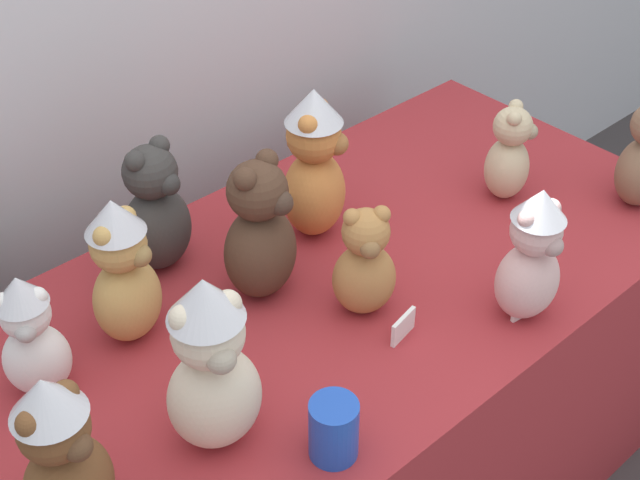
% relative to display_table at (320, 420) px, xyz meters
% --- Properties ---
extents(display_table, '(1.71, 0.82, 0.78)m').
position_rel_display_table_xyz_m(display_table, '(0.00, 0.00, 0.00)').
color(display_table, maroon).
rests_on(display_table, ground_plane).
extents(teddy_bear_blush, '(0.14, 0.12, 0.28)m').
position_rel_display_table_xyz_m(teddy_bear_blush, '(0.24, -0.31, 0.53)').
color(teddy_bear_blush, beige).
rests_on(teddy_bear_blush, display_table).
extents(teddy_bear_chestnut, '(0.16, 0.15, 0.30)m').
position_rel_display_table_xyz_m(teddy_bear_chestnut, '(-0.62, -0.15, 0.54)').
color(teddy_bear_chestnut, brown).
rests_on(teddy_bear_chestnut, display_table).
extents(teddy_bear_honey, '(0.17, 0.16, 0.30)m').
position_rel_display_table_xyz_m(teddy_bear_honey, '(-0.34, 0.14, 0.53)').
color(teddy_bear_honey, tan).
rests_on(teddy_bear_honey, display_table).
extents(teddy_bear_ginger, '(0.20, 0.19, 0.34)m').
position_rel_display_table_xyz_m(teddy_bear_ginger, '(0.12, 0.15, 0.55)').
color(teddy_bear_ginger, '#D17F3D').
rests_on(teddy_bear_ginger, display_table).
extents(teddy_bear_snow, '(0.14, 0.14, 0.25)m').
position_rel_display_table_xyz_m(teddy_bear_snow, '(-0.53, 0.12, 0.51)').
color(teddy_bear_snow, white).
rests_on(teddy_bear_snow, display_table).
extents(teddy_bear_charcoal, '(0.17, 0.15, 0.28)m').
position_rel_display_table_xyz_m(teddy_bear_charcoal, '(-0.18, 0.27, 0.52)').
color(teddy_bear_charcoal, '#383533').
rests_on(teddy_bear_charcoal, display_table).
extents(teddy_bear_cream, '(0.18, 0.16, 0.34)m').
position_rel_display_table_xyz_m(teddy_bear_cream, '(-0.37, -0.16, 0.55)').
color(teddy_bear_cream, beige).
rests_on(teddy_bear_cream, display_table).
extents(teddy_bear_cocoa, '(0.19, 0.17, 0.30)m').
position_rel_display_table_xyz_m(teddy_bear_cocoa, '(-0.09, 0.07, 0.53)').
color(teddy_bear_cocoa, '#4C3323').
rests_on(teddy_bear_cocoa, display_table).
extents(teddy_bear_sand, '(0.15, 0.15, 0.23)m').
position_rel_display_table_xyz_m(teddy_bear_sand, '(0.52, -0.04, 0.49)').
color(teddy_bear_sand, '#CCB78E').
rests_on(teddy_bear_sand, display_table).
extents(teddy_bear_caramel, '(0.16, 0.15, 0.23)m').
position_rel_display_table_xyz_m(teddy_bear_caramel, '(0.02, -0.10, 0.50)').
color(teddy_bear_caramel, '#B27A42').
rests_on(teddy_bear_caramel, display_table).
extents(party_cup_blue, '(0.08, 0.08, 0.11)m').
position_rel_display_table_xyz_m(party_cup_blue, '(-0.25, -0.31, 0.44)').
color(party_cup_blue, blue).
rests_on(party_cup_blue, display_table).
extents(name_card_front_left, '(0.07, 0.02, 0.05)m').
position_rel_display_table_xyz_m(name_card_front_left, '(0.02, -0.20, 0.41)').
color(name_card_front_left, white).
rests_on(name_card_front_left, display_table).
extents(name_card_front_middle, '(0.07, 0.02, 0.05)m').
position_rel_display_table_xyz_m(name_card_front_middle, '(0.24, -0.32, 0.41)').
color(name_card_front_middle, white).
rests_on(name_card_front_middle, display_table).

